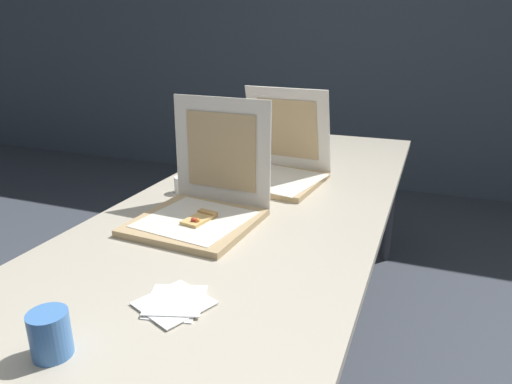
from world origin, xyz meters
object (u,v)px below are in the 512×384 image
object	(u,v)px
napkin_pile	(175,303)
cup_white_near_center	(183,185)
cup_white_mid	(193,176)
pizza_box_front	(202,205)
cup_white_far	(249,155)
table	(267,203)
cup_printed_front	(50,334)
pizza_box_middle	(277,168)

from	to	relation	value
napkin_pile	cup_white_near_center	bearing A→B (deg)	118.39
cup_white_mid	napkin_pile	distance (m)	0.89
cup_white_near_center	cup_white_mid	distance (m)	0.12
pizza_box_front	cup_white_far	size ratio (longest dim) A/B	6.22
table	cup_printed_front	world-z (taller)	cup_printed_front
cup_white_far	napkin_pile	size ratio (longest dim) A/B	0.33
cup_white_near_center	cup_printed_front	xyz separation A→B (m)	(0.24, -0.92, 0.01)
cup_printed_front	napkin_pile	world-z (taller)	cup_printed_front
cup_white_far	cup_printed_front	distance (m)	1.44
pizza_box_middle	cup_printed_front	world-z (taller)	pizza_box_middle
table	cup_white_mid	world-z (taller)	cup_white_mid
cup_printed_front	napkin_pile	bearing A→B (deg)	60.94
cup_white_near_center	pizza_box_front	bearing A→B (deg)	-48.25
cup_white_far	table	bearing A→B (deg)	-59.06
cup_printed_front	pizza_box_middle	bearing A→B (deg)	87.50
cup_white_near_center	cup_white_far	size ratio (longest dim) A/B	1.00
cup_white_near_center	cup_white_mid	size ratio (longest dim) A/B	1.00
napkin_pile	pizza_box_front	bearing A→B (deg)	110.19
pizza_box_middle	cup_white_far	bearing A→B (deg)	138.70
pizza_box_front	napkin_pile	bearing A→B (deg)	-66.44
cup_printed_front	cup_white_near_center	bearing A→B (deg)	104.72
pizza_box_middle	cup_printed_front	size ratio (longest dim) A/B	4.39
cup_white_near_center	cup_printed_front	bearing A→B (deg)	-75.28
pizza_box_front	cup_white_far	xyz separation A→B (m)	(-0.13, 0.73, -0.02)
pizza_box_front	cup_white_near_center	world-z (taller)	pizza_box_front
pizza_box_middle	napkin_pile	world-z (taller)	pizza_box_middle
pizza_box_front	cup_printed_front	size ratio (longest dim) A/B	4.23
table	pizza_box_middle	world-z (taller)	pizza_box_middle
table	pizza_box_front	size ratio (longest dim) A/B	5.78
cup_white_mid	pizza_box_middle	bearing A→B (deg)	26.20
cup_white_near_center	cup_printed_front	distance (m)	0.95
table	pizza_box_middle	xyz separation A→B (m)	(-0.01, 0.15, 0.10)
table	napkin_pile	world-z (taller)	napkin_pile
cup_white_mid	table	bearing A→B (deg)	0.17
pizza_box_middle	cup_printed_front	xyz separation A→B (m)	(-0.05, -1.19, -0.01)
table	cup_white_near_center	xyz separation A→B (m)	(-0.31, -0.12, 0.08)
table	cup_white_near_center	size ratio (longest dim) A/B	35.97
cup_white_far	cup_printed_front	bearing A→B (deg)	-83.23
cup_white_mid	napkin_pile	xyz separation A→B (m)	(0.39, -0.81, -0.03)
pizza_box_front	cup_white_near_center	size ratio (longest dim) A/B	6.22
pizza_box_front	cup_white_near_center	xyz separation A→B (m)	(-0.20, 0.23, -0.02)
cup_white_far	cup_printed_front	world-z (taller)	cup_printed_front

